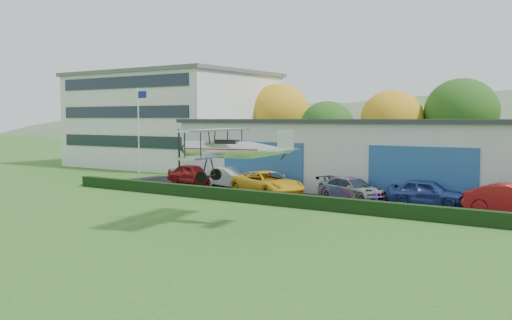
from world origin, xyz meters
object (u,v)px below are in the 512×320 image
Objects in this scene: car_2 at (268,183)px; car_4 at (427,193)px; flagpole at (139,125)px; office_block at (173,120)px; car_3 at (352,189)px; car_1 at (230,177)px; biplane at (229,148)px; car_0 at (194,174)px; hangar at (449,156)px.

car_2 is 10.71m from car_4.
flagpole reaches higher than car_2.
car_3 is at bearing -26.34° from office_block.
car_2 reaches higher than car_1.
flagpole is 1.12× the size of biplane.
biplane is at bearing -132.12° from car_1.
office_block is 36.76m from car_4.
car_4 is at bearing 49.25° from biplane.
car_1 is at bearing 89.35° from car_2.
car_0 is 0.98× the size of car_1.
flagpole is at bearing 102.98° from car_3.
car_1 is 15.62m from biplane.
office_block reaches higher than car_3.
office_block is 4.23× the size of car_1.
car_0 is (14.52, -13.32, -4.35)m from office_block.
car_1 is 5.19m from car_2.
office_block is at bearing 77.96° from car_2.
hangar is 8.15× the size of car_3.
hangar is 13.14m from car_2.
hangar is 33.84m from office_block.
office_block is 2.57× the size of flagpole.
car_1 is (-14.69, -6.47, -1.80)m from hangar.
car_4 is (4.82, 0.32, 0.08)m from car_3.
car_1 is (3.79, -0.18, -0.01)m from car_0.
car_4 reaches higher than car_3.
car_4 is at bearing -2.20° from flagpole.
flagpole is at bearing 102.39° from car_2.
car_3 is (5.79, 1.17, -0.11)m from car_2.
flagpole is 1.64× the size of car_1.
car_1 is at bearing -2.79° from flagpole.
biplane is (4.42, -10.26, 3.00)m from car_2.
hangar is at bearing -12.83° from car_3.
car_0 is at bearing 123.35° from biplane.
office_block is at bearing 53.80° from car_0.
office_block is 4.37× the size of car_4.
car_4 is (15.41, -0.49, 0.00)m from car_1.
flagpole reaches higher than car_4.
hangar is 5.66× the size of biplane.
car_0 is 8.85m from car_2.
car_1 is 0.68× the size of biplane.
car_0 reaches higher than car_1.
hangar is at bearing -27.71° from car_2.
car_1 is at bearing -86.33° from car_0.
hangar is at bearing 2.33° from car_4.
flagpole is at bearing 133.74° from biplane.
car_0 is at bearing -42.53° from office_block.
hangar is 6.79× the size of car_2.
biplane is at bearing -127.33° from car_0.
car_1 is at bearing 114.01° from biplane.
car_2 is 1.20× the size of car_3.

